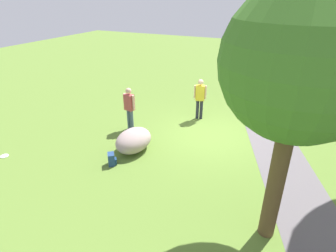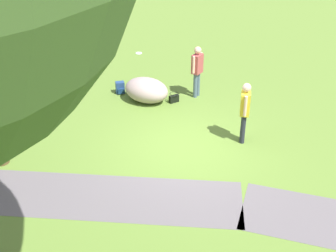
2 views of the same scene
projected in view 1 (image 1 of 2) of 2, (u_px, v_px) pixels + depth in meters
The scene contains 11 objects.
ground_plane at pixel (211, 136), 10.48m from camera, with size 48.00×48.00×0.00m, color olive.
footpath_segment_near at pixel (266, 93), 14.92m from camera, with size 8.13×2.48×0.01m.
footpath_segment_mid at pixel (291, 181), 7.94m from camera, with size 8.10×4.10×0.01m.
young_tree_near_path at pixel (301, 65), 4.60m from camera, with size 2.77×2.77×5.24m.
lamp_post at pixel (293, 46), 14.93m from camera, with size 0.28×0.28×3.70m.
lawn_boulder at pixel (134, 140), 9.35m from camera, with size 1.55×1.16×0.77m.
woman_with_handbag at pixel (129, 106), 10.54m from camera, with size 0.31×0.51×1.70m.
man_near_boulder at pixel (200, 96), 11.46m from camera, with size 0.33×0.50×1.73m.
handbag_on_grass at pixel (140, 135), 10.24m from camera, with size 0.38×0.38×0.31m.
backpack_by_boulder at pixel (112, 159), 8.63m from camera, with size 0.35×0.35×0.40m.
frisbee_on_grass at pixel (4, 156), 9.15m from camera, with size 0.25×0.25×0.02m.
Camera 1 is at (9.09, 2.40, 4.92)m, focal length 29.49 mm.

